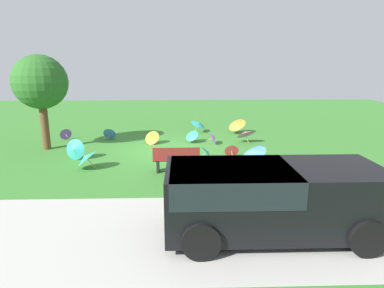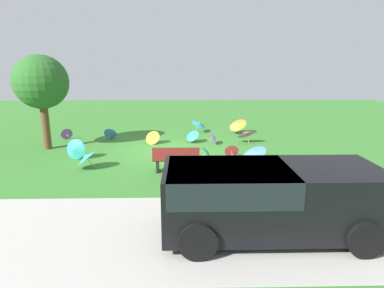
{
  "view_description": "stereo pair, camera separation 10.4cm",
  "coord_description": "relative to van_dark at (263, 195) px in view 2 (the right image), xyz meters",
  "views": [
    {
      "loc": [
        -0.5,
        13.58,
        3.66
      ],
      "look_at": [
        -0.9,
        1.15,
        0.6
      ],
      "focal_mm": 30.79,
      "sensor_mm": 36.0,
      "label": 1
    },
    {
      "loc": [
        -0.61,
        13.59,
        3.66
      ],
      "look_at": [
        -0.9,
        1.15,
        0.6
      ],
      "focal_mm": 30.79,
      "sensor_mm": 36.0,
      "label": 2
    }
  ],
  "objects": [
    {
      "name": "ground",
      "position": [
        2.3,
        -7.02,
        -0.91
      ],
      "size": [
        40.0,
        40.0,
        0.0
      ],
      "primitive_type": "plane",
      "color": "#387A2D"
    },
    {
      "name": "road_strip",
      "position": [
        2.3,
        -0.11,
        -0.91
      ],
      "size": [
        40.0,
        3.83,
        0.01
      ],
      "primitive_type": "cube",
      "color": "#B2AFA8",
      "rests_on": "ground"
    },
    {
      "name": "van_dark",
      "position": [
        0.0,
        0.0,
        0.0
      ],
      "size": [
        4.6,
        2.12,
        1.53
      ],
      "color": "black",
      "rests_on": "ground"
    },
    {
      "name": "park_bench",
      "position": [
        1.98,
        -4.26,
        -0.45
      ],
      "size": [
        1.6,
        0.49,
        0.9
      ],
      "color": "maroon",
      "rests_on": "ground"
    },
    {
      "name": "shade_tree",
      "position": [
        7.71,
        -7.6,
        1.95
      ],
      "size": [
        2.26,
        2.26,
        4.03
      ],
      "color": "brown",
      "rests_on": "ground"
    },
    {
      "name": "parasol_teal_0",
      "position": [
        5.96,
        -5.89,
        -0.5
      ],
      "size": [
        0.86,
        0.85,
        0.81
      ],
      "color": "tan",
      "rests_on": "ground"
    },
    {
      "name": "parasol_teal_1",
      "position": [
        1.33,
        -8.56,
        -0.55
      ],
      "size": [
        0.82,
        0.81,
        0.62
      ],
      "color": "tan",
      "rests_on": "ground"
    },
    {
      "name": "parasol_purple_0",
      "position": [
        0.32,
        -8.27,
        -0.6
      ],
      "size": [
        0.58,
        0.67,
        0.61
      ],
      "color": "tan",
      "rests_on": "ground"
    },
    {
      "name": "parasol_purple_1",
      "position": [
        7.51,
        -9.44,
        -0.63
      ],
      "size": [
        0.61,
        0.58,
        0.57
      ],
      "color": "tan",
      "rests_on": "ground"
    },
    {
      "name": "parasol_teal_2",
      "position": [
        0.81,
        -5.74,
        -0.61
      ],
      "size": [
        0.64,
        0.73,
        0.61
      ],
      "color": "tan",
      "rests_on": "ground"
    },
    {
      "name": "parasol_red_2",
      "position": [
        -0.19,
        -6.1,
        -0.63
      ],
      "size": [
        0.56,
        0.56,
        0.56
      ],
      "color": "tan",
      "rests_on": "ground"
    },
    {
      "name": "parasol_teal_3",
      "position": [
        5.2,
        -4.74,
        -0.49
      ],
      "size": [
        0.81,
        0.89,
        0.75
      ],
      "color": "tan",
      "rests_on": "ground"
    },
    {
      "name": "parasol_orange_1",
      "position": [
        -1.11,
        -10.51,
        -0.37
      ],
      "size": [
        1.25,
        1.26,
        0.88
      ],
      "color": "tan",
      "rests_on": "ground"
    },
    {
      "name": "parasol_orange_2",
      "position": [
        3.19,
        -8.37,
        -0.6
      ],
      "size": [
        0.83,
        0.76,
        0.63
      ],
      "color": "tan",
      "rests_on": "ground"
    },
    {
      "name": "parasol_teal_4",
      "position": [
        0.89,
        -10.89,
        -0.42
      ],
      "size": [
        1.05,
        1.06,
        0.73
      ],
      "color": "tan",
      "rests_on": "ground"
    },
    {
      "name": "parasol_blue_0",
      "position": [
        5.35,
        -9.45,
        -0.61
      ],
      "size": [
        0.67,
        0.58,
        0.6
      ],
      "color": "tan",
      "rests_on": "ground"
    },
    {
      "name": "parasol_pink_1",
      "position": [
        -1.2,
        -8.52,
        -0.46
      ],
      "size": [
        1.18,
        1.16,
        0.74
      ],
      "color": "tan",
      "rests_on": "ground"
    },
    {
      "name": "parasol_blue_2",
      "position": [
        -0.81,
        -4.9,
        -0.39
      ],
      "size": [
        1.17,
        1.19,
        0.82
      ],
      "color": "tan",
      "rests_on": "ground"
    }
  ]
}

